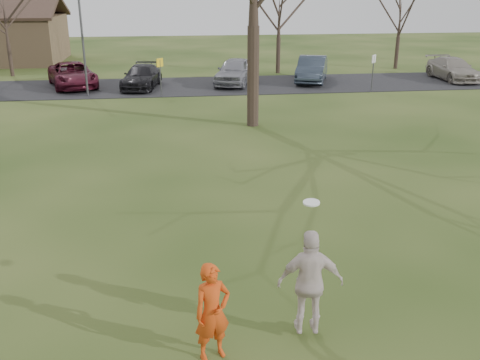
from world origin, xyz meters
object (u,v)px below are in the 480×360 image
(car_4, at_px, (235,71))
(car_7, at_px, (453,69))
(lamp_post, at_px, (81,22))
(player_defender, at_px, (212,312))
(car_5, at_px, (312,69))
(car_2, at_px, (73,75))
(catching_play, at_px, (310,282))
(car_3, at_px, (142,77))

(car_4, xyz_separation_m, car_7, (14.04, -0.13, -0.11))
(lamp_post, bearing_deg, player_defender, -77.67)
(car_5, xyz_separation_m, car_7, (9.14, -0.45, -0.09))
(car_2, xyz_separation_m, lamp_post, (1.23, -3.02, 3.21))
(catching_play, bearing_deg, lamp_post, 106.51)
(player_defender, xyz_separation_m, lamp_post, (-4.99, 22.82, 3.12))
(player_defender, relative_size, catching_play, 0.70)
(car_5, distance_m, lamp_post, 14.05)
(car_4, height_order, car_5, car_4)
(car_4, xyz_separation_m, catching_play, (-1.79, -25.16, 0.25))
(player_defender, distance_m, car_2, 26.57)
(player_defender, bearing_deg, lamp_post, 82.06)
(player_defender, height_order, car_4, player_defender)
(player_defender, xyz_separation_m, car_5, (8.37, 25.80, -0.03))
(car_3, height_order, car_5, car_5)
(car_2, distance_m, car_4, 9.69)
(player_defender, bearing_deg, car_3, 74.61)
(car_4, bearing_deg, player_defender, -78.40)
(car_3, relative_size, car_4, 0.97)
(car_3, bearing_deg, car_7, 11.06)
(player_defender, bearing_deg, car_5, 51.75)
(car_3, distance_m, catching_play, 24.98)
(car_2, height_order, lamp_post, lamp_post)
(car_4, bearing_deg, car_5, 23.19)
(car_3, xyz_separation_m, car_4, (5.60, 0.48, 0.14))
(car_5, relative_size, catching_play, 1.96)
(car_4, relative_size, lamp_post, 0.74)
(car_5, relative_size, car_7, 1.00)
(car_2, xyz_separation_m, catching_play, (7.90, -25.52, 0.32))
(car_3, relative_size, car_7, 0.95)
(player_defender, distance_m, car_7, 30.81)
(car_4, height_order, catching_play, catching_play)
(player_defender, height_order, car_2, player_defender)
(car_7, bearing_deg, catching_play, -122.22)
(car_4, relative_size, catching_play, 1.92)
(car_2, xyz_separation_m, car_3, (4.08, -0.84, -0.07))
(car_2, xyz_separation_m, car_7, (23.73, -0.48, -0.03))
(player_defender, relative_size, car_4, 0.36)
(car_7, bearing_deg, car_4, 179.58)
(car_7, bearing_deg, car_3, -178.88)
(car_7, bearing_deg, player_defender, -124.55)
(car_3, bearing_deg, catching_play, -71.19)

